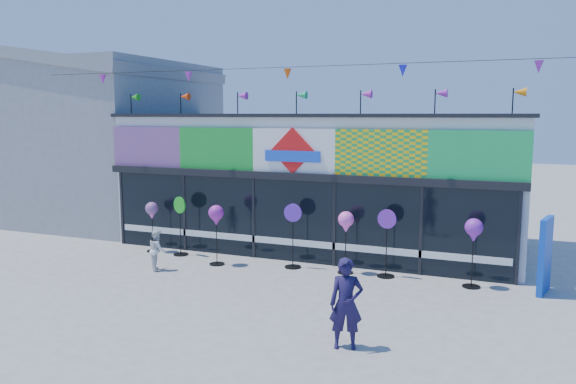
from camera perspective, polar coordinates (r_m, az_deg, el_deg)
The scene contains 13 objects.
ground at distance 12.85m, azimuth -5.19°, elevation -10.66°, with size 80.00×80.00×0.00m, color gray.
kite_shop at distance 17.78m, azimuth 3.52°, elevation 1.32°, with size 16.00×5.70×5.31m.
neighbour_building at distance 23.70m, azimuth -19.24°, elevation 5.35°, with size 8.18×7.20×6.87m.
blue_sign at distance 14.16m, azimuth 24.65°, elevation -5.87°, with size 0.33×0.89×1.76m.
spinner_0 at distance 17.17m, azimuth -13.66°, elevation -1.99°, with size 0.38×0.38×1.50m.
spinner_1 at distance 16.61m, azimuth -10.91°, elevation -3.25°, with size 0.47×0.44×1.72m.
spinner_2 at distance 15.32m, azimuth -7.30°, elevation -2.54°, with size 0.42×0.42×1.65m.
spinner_3 at distance 14.98m, azimuth 0.50°, elevation -4.29°, with size 0.49×0.44×1.74m.
spinner_4 at distance 14.47m, azimuth 5.91°, elevation -3.24°, with size 0.41×0.41×1.62m.
spinner_5 at distance 14.35m, azimuth 9.98°, elevation -4.97°, with size 0.49×0.44×1.73m.
spinner_6 at distance 13.91m, azimuth 18.34°, elevation -3.91°, with size 0.42×0.42×1.67m.
adult_man at distance 10.03m, azimuth 5.93°, elevation -11.22°, with size 0.59×0.39×1.61m, color #19123A.
child at distance 15.26m, azimuth -13.15°, elevation -5.73°, with size 0.52×0.30×1.08m, color silver.
Camera 1 is at (5.62, -10.81, 4.09)m, focal length 35.00 mm.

